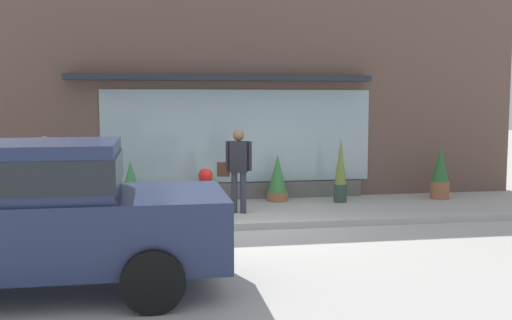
{
  "coord_description": "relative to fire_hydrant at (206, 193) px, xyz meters",
  "views": [
    {
      "loc": [
        -1.54,
        -10.23,
        2.22
      ],
      "look_at": [
        0.46,
        1.2,
        1.05
      ],
      "focal_mm": 42.09,
      "sensor_mm": 36.0,
      "label": 1
    }
  ],
  "objects": [
    {
      "name": "curb_strip",
      "position": [
        0.55,
        -1.08,
        -0.41
      ],
      "size": [
        14.0,
        0.24,
        0.12
      ],
      "primitive_type": "cube",
      "color": "#B2B2AD",
      "rests_on": "ground_plane"
    },
    {
      "name": "parked_car_navy",
      "position": [
        -2.47,
        -4.04,
        0.52
      ],
      "size": [
        4.49,
        2.01,
        1.75
      ],
      "rotation": [
        0.0,
        0.0,
        -0.0
      ],
      "color": "navy",
      "rests_on": "ground_plane"
    },
    {
      "name": "potted_plant_by_entrance",
      "position": [
        0.19,
        1.28,
        -0.15
      ],
      "size": [
        0.42,
        0.42,
        0.61
      ],
      "color": "#33473D",
      "rests_on": "ground_plane"
    },
    {
      "name": "potted_plant_low_front",
      "position": [
        -1.42,
        1.31,
        -0.0
      ],
      "size": [
        0.44,
        0.44,
        0.97
      ],
      "color": "#33473D",
      "rests_on": "ground_plane"
    },
    {
      "name": "pedestrian_passerby",
      "position": [
        -2.8,
        -0.35,
        0.46
      ],
      "size": [
        0.27,
        0.48,
        1.59
      ],
      "rotation": [
        0.0,
        0.0,
        4.95
      ],
      "color": "#232328",
      "rests_on": "ground_plane"
    },
    {
      "name": "potted_plant_corner_tall",
      "position": [
        1.73,
        1.66,
        0.03
      ],
      "size": [
        0.46,
        0.46,
        1.03
      ],
      "color": "#9E6042",
      "rests_on": "ground_plane"
    },
    {
      "name": "pedestrian_with_handbag",
      "position": [
        0.66,
        0.42,
        0.49
      ],
      "size": [
        0.67,
        0.33,
        1.64
      ],
      "rotation": [
        0.0,
        0.0,
        2.86
      ],
      "color": "#333847",
      "rests_on": "ground_plane"
    },
    {
      "name": "storefront",
      "position": [
        0.56,
        2.31,
        1.99
      ],
      "size": [
        14.0,
        0.81,
        5.02
      ],
      "color": "brown",
      "rests_on": "ground_plane"
    },
    {
      "name": "potted_plant_window_right",
      "position": [
        5.4,
        1.35,
        0.08
      ],
      "size": [
        0.42,
        0.42,
        1.16
      ],
      "color": "#9E6042",
      "rests_on": "ground_plane"
    },
    {
      "name": "fire_hydrant",
      "position": [
        0.0,
        0.0,
        0.0
      ],
      "size": [
        0.43,
        0.4,
        0.94
      ],
      "color": "red",
      "rests_on": "ground_plane"
    },
    {
      "name": "ground_plane",
      "position": [
        0.55,
        -0.88,
        -0.47
      ],
      "size": [
        60.0,
        60.0,
        0.0
      ],
      "primitive_type": "plane",
      "color": "#B2AFA8"
    },
    {
      "name": "potted_plant_window_left",
      "position": [
        -2.97,
        1.5,
        0.02
      ],
      "size": [
        0.47,
        0.47,
        1.03
      ],
      "color": "#4C4C51",
      "rests_on": "ground_plane"
    },
    {
      "name": "potted_plant_trailing_edge",
      "position": [
        3.04,
        1.29,
        0.2
      ],
      "size": [
        0.28,
        0.28,
        1.4
      ],
      "color": "#33473D",
      "rests_on": "ground_plane"
    }
  ]
}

